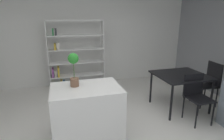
{
  "coord_description": "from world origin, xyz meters",
  "views": [
    {
      "loc": [
        -0.68,
        -2.61,
        1.93
      ],
      "look_at": [
        0.16,
        0.34,
        1.06
      ],
      "focal_mm": 30.2,
      "sensor_mm": 36.0,
      "label": 1
    }
  ],
  "objects": [
    {
      "name": "dining_table",
      "position": [
        1.74,
        0.62,
        0.69
      ],
      "size": [
        1.04,
        0.95,
        0.76
      ],
      "color": "black",
      "rests_on": "ground_plane"
    },
    {
      "name": "ground_plane",
      "position": [
        0.0,
        0.0,
        0.0
      ],
      "size": [
        8.76,
        8.76,
        0.0
      ],
      "primitive_type": "plane",
      "color": "silver"
    },
    {
      "name": "dining_chair_window_side",
      "position": [
        2.49,
        0.61,
        0.57
      ],
      "size": [
        0.47,
        0.49,
        0.97
      ],
      "rotation": [
        0.0,
        0.0,
        -1.67
      ],
      "color": "black",
      "rests_on": "ground_plane"
    },
    {
      "name": "back_partition",
      "position": [
        0.0,
        2.84,
        1.37
      ],
      "size": [
        6.38,
        0.06,
        2.74
      ],
      "primitive_type": "cube",
      "color": "white",
      "rests_on": "ground_plane"
    },
    {
      "name": "potted_plant_on_island",
      "position": [
        -0.49,
        0.2,
        1.19
      ],
      "size": [
        0.16,
        0.16,
        0.52
      ],
      "color": "brown",
      "rests_on": "kitchen_island"
    },
    {
      "name": "kitchen_island",
      "position": [
        -0.33,
        0.1,
        0.44
      ],
      "size": [
        1.07,
        0.76,
        0.89
      ],
      "primitive_type": "cube",
      "color": "white",
      "rests_on": "ground_plane"
    },
    {
      "name": "open_bookshelf",
      "position": [
        -0.35,
        2.42,
        0.86
      ],
      "size": [
        1.46,
        0.33,
        1.85
      ],
      "color": "white",
      "rests_on": "ground_plane"
    },
    {
      "name": "dining_chair_near",
      "position": [
        1.75,
        0.12,
        0.54
      ],
      "size": [
        0.42,
        0.45,
        0.89
      ],
      "rotation": [
        0.0,
        0.0,
        -0.02
      ],
      "color": "black",
      "rests_on": "ground_plane"
    }
  ]
}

